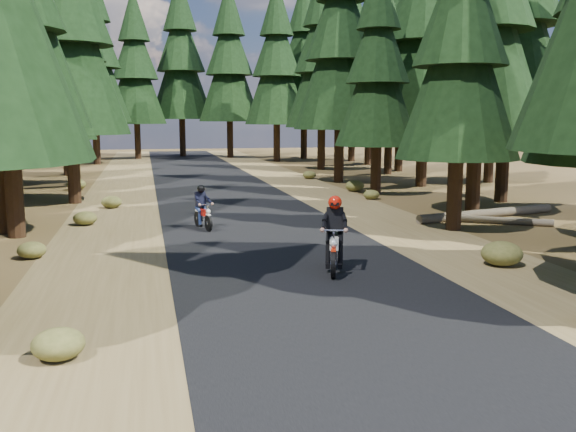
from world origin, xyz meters
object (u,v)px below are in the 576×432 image
(log_far, at_px, (495,220))
(log_near, at_px, (487,213))
(rider_follow, at_px, (203,215))
(rider_lead, at_px, (334,247))

(log_far, bearing_deg, log_near, 103.94)
(log_near, distance_m, rider_follow, 10.11)
(log_near, height_order, rider_follow, rider_follow)
(log_near, bearing_deg, rider_lead, -154.05)
(log_far, relative_size, rider_lead, 1.80)
(log_far, distance_m, rider_follow, 9.74)
(log_near, xyz_separation_m, log_far, (-0.43, -1.25, -0.04))
(log_far, distance_m, rider_lead, 8.99)
(rider_lead, bearing_deg, rider_follow, -51.00)
(rider_lead, distance_m, rider_follow, 6.88)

